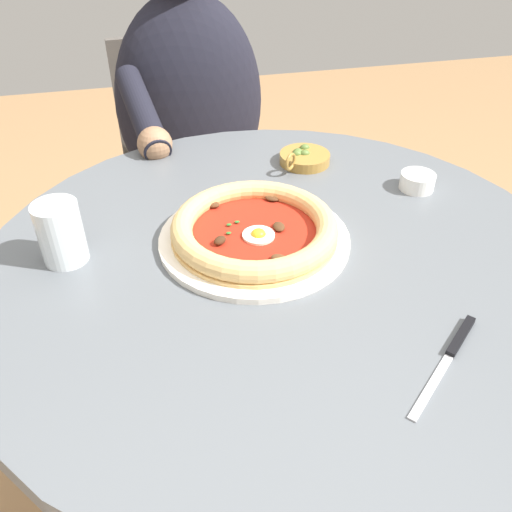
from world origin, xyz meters
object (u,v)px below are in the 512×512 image
pizza_on_plate (254,231)px  water_glass (62,237)px  steak_knife (453,350)px  diner_person (195,173)px  olive_pan (304,158)px  cafe_chair_diner (187,158)px  ramekin_capers (417,181)px  dining_table (278,333)px

pizza_on_plate → water_glass: water_glass is taller
steak_knife → diner_person: diner_person is taller
olive_pan → cafe_chair_diner: bearing=107.1°
steak_knife → diner_person: bearing=101.5°
pizza_on_plate → steak_knife: pizza_on_plate is taller
ramekin_capers → diner_person: 0.70m
ramekin_capers → cafe_chair_diner: size_ratio=0.07×
dining_table → steak_knife: 0.33m
diner_person → olive_pan: bearing=-68.6°
dining_table → ramekin_capers: 0.37m
dining_table → pizza_on_plate: size_ratio=3.07×
dining_table → pizza_on_plate: pizza_on_plate is taller
water_glass → cafe_chair_diner: water_glass is taller
dining_table → steak_knife: bearing=-58.6°
dining_table → diner_person: bearing=93.6°
dining_table → diner_person: diner_person is taller
pizza_on_plate → steak_knife: 0.33m
ramekin_capers → cafe_chair_diner: (-0.34, 0.70, -0.26)m
steak_knife → water_glass: bearing=146.8°
steak_knife → ramekin_capers: ramekin_capers is taller
pizza_on_plate → steak_knife: size_ratio=1.96×
water_glass → cafe_chair_diner: (0.26, 0.77, -0.28)m
cafe_chair_diner → diner_person: bearing=-87.3°
ramekin_capers → olive_pan: olive_pan is taller
olive_pan → diner_person: bearing=111.4°
olive_pan → water_glass: bearing=-153.9°
water_glass → steak_knife: bearing=-33.2°
ramekin_capers → cafe_chair_diner: cafe_chair_diner is taller
steak_knife → ramekin_capers: size_ratio=2.47×
pizza_on_plate → cafe_chair_diner: (-0.02, 0.80, -0.26)m
dining_table → steak_knife: (0.15, -0.24, 0.17)m
pizza_on_plate → olive_pan: 0.28m
ramekin_capers → water_glass: bearing=-173.4°
ramekin_capers → diner_person: size_ratio=0.05×
dining_table → cafe_chair_diner: 0.84m
water_glass → steak_knife: 0.55m
cafe_chair_diner → dining_table: bearing=-86.6°
pizza_on_plate → steak_knife: bearing=-57.3°
dining_table → diner_person: 0.70m
ramekin_capers → diner_person: bearing=120.4°
water_glass → steak_knife: water_glass is taller
water_glass → olive_pan: bearing=26.1°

